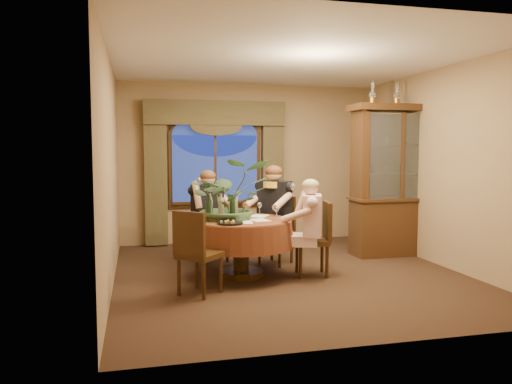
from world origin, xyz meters
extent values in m
plane|color=black|center=(0.00, 0.00, 0.00)|extent=(5.00, 5.00, 0.00)
plane|color=#8F714E|center=(0.00, 2.50, 1.40)|extent=(4.50, 0.00, 4.50)
plane|color=#8F714E|center=(2.25, 0.00, 1.40)|extent=(0.00, 5.00, 5.00)
plane|color=white|center=(0.00, 0.00, 2.80)|extent=(5.00, 5.00, 0.00)
cube|color=#41381D|center=(-1.63, 2.38, 1.18)|extent=(0.38, 0.14, 2.32)
cube|color=#41381D|center=(0.43, 2.38, 1.18)|extent=(0.38, 0.14, 2.32)
cylinder|color=maroon|center=(-0.64, 0.02, 0.38)|extent=(1.79, 1.79, 0.75)
cube|color=#341F12|center=(1.98, 0.81, 1.17)|extent=(1.44, 0.57, 2.34)
cube|color=black|center=(0.27, -0.15, 0.48)|extent=(0.49, 0.49, 0.96)
cube|color=black|center=(-0.01, 0.61, 0.48)|extent=(0.59, 0.59, 0.96)
cube|color=black|center=(-0.88, 1.00, 0.48)|extent=(0.51, 0.51, 0.96)
cube|color=black|center=(-1.27, -0.66, 0.48)|extent=(0.59, 0.59, 0.96)
imported|color=#3A5737|center=(-0.77, 0.10, 1.40)|extent=(1.05, 1.16, 0.91)
imported|color=#505A2E|center=(-0.61, -0.05, 0.78)|extent=(0.17, 0.17, 0.05)
cylinder|color=black|center=(-0.86, -0.37, 0.76)|extent=(0.32, 0.32, 0.02)
cylinder|color=black|center=(-0.77, -0.07, 0.92)|extent=(0.07, 0.07, 0.33)
cylinder|color=black|center=(-1.08, -0.07, 0.92)|extent=(0.07, 0.07, 0.33)
cylinder|color=tan|center=(-1.03, 0.14, 0.92)|extent=(0.07, 0.07, 0.33)
cylinder|color=tan|center=(-0.89, 0.09, 0.92)|extent=(0.07, 0.07, 0.33)
cube|color=white|center=(-0.44, -0.13, 0.75)|extent=(0.26, 0.33, 0.00)
cube|color=white|center=(-0.35, 0.24, 0.75)|extent=(0.34, 0.37, 0.00)
cube|color=white|center=(-0.67, -0.26, 0.75)|extent=(0.25, 0.33, 0.00)
camera|label=1|loc=(-1.95, -6.24, 1.64)|focal=35.00mm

